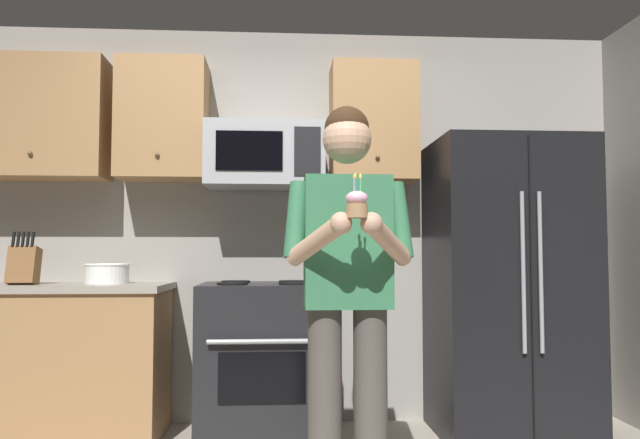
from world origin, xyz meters
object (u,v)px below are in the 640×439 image
(cupcake, at_px, (357,204))
(knife_block, at_px, (24,265))
(bowl_large_white, at_px, (107,273))
(person, at_px, (348,277))
(oven_range, at_px, (264,360))
(microwave, at_px, (265,156))
(refrigerator, at_px, (508,286))

(cupcake, bearing_deg, knife_block, 142.79)
(bowl_large_white, xyz_separation_m, person, (1.34, -1.12, 0.01))
(oven_range, bearing_deg, knife_block, -178.80)
(person, height_order, cupcake, person)
(microwave, distance_m, bowl_large_white, 1.20)
(bowl_large_white, bearing_deg, cupcake, -47.21)
(person, bearing_deg, cupcake, -90.00)
(oven_range, height_order, cupcake, cupcake)
(oven_range, height_order, person, person)
(refrigerator, xyz_separation_m, cupcake, (-1.11, -1.36, 0.39))
(refrigerator, distance_m, cupcake, 1.80)
(knife_block, bearing_deg, oven_range, 1.20)
(person, bearing_deg, knife_block, 150.02)
(microwave, relative_size, person, 0.42)
(knife_block, bearing_deg, person, -29.98)
(person, bearing_deg, bowl_large_white, 140.14)
(bowl_large_white, relative_size, person, 0.15)
(knife_block, height_order, person, person)
(person, xyz_separation_m, cupcake, (-0.00, -0.33, 0.30))
(oven_range, xyz_separation_m, refrigerator, (1.50, -0.04, 0.44))
(microwave, bearing_deg, bowl_large_white, -175.81)
(oven_range, xyz_separation_m, cupcake, (0.39, -1.40, 0.83))
(knife_block, bearing_deg, refrigerator, -0.19)
(person, bearing_deg, microwave, 108.28)
(microwave, bearing_deg, refrigerator, -6.03)
(bowl_large_white, distance_m, person, 1.75)
(bowl_large_white, height_order, person, person)
(refrigerator, relative_size, knife_block, 5.63)
(cupcake, bearing_deg, person, 90.00)
(refrigerator, bearing_deg, microwave, 173.97)
(oven_range, distance_m, bowl_large_white, 1.08)
(refrigerator, height_order, knife_block, refrigerator)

